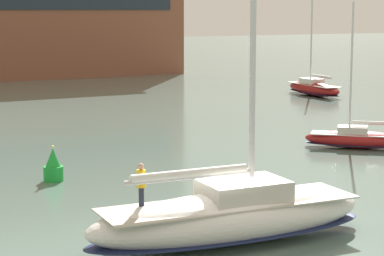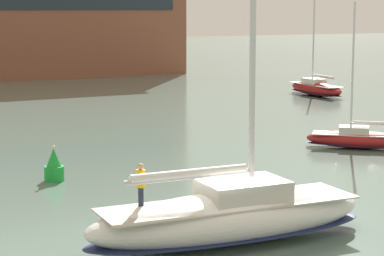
{
  "view_description": "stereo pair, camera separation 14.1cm",
  "coord_description": "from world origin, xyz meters",
  "px_view_note": "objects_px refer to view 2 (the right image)",
  "views": [
    {
      "loc": [
        -14.56,
        -23.53,
        8.79
      ],
      "look_at": [
        0.0,
        3.0,
        4.02
      ],
      "focal_mm": 70.0,
      "sensor_mm": 36.0,
      "label": 1
    },
    {
      "loc": [
        -14.43,
        -23.6,
        8.79
      ],
      "look_at": [
        0.0,
        3.0,
        4.02
      ],
      "focal_mm": 70.0,
      "sensor_mm": 36.0,
      "label": 2
    }
  ],
  "objects_px": {
    "sailboat_main": "(230,215)",
    "channel_buoy": "(54,167)",
    "sailboat_moored_mid_channel": "(316,88)",
    "sailboat_moored_near_marina": "(359,139)"
  },
  "relations": [
    {
      "from": "sailboat_main",
      "to": "channel_buoy",
      "type": "height_order",
      "value": "sailboat_main"
    },
    {
      "from": "sailboat_main",
      "to": "channel_buoy",
      "type": "xyz_separation_m",
      "value": [
        -2.61,
        13.3,
        -0.33
      ]
    },
    {
      "from": "sailboat_main",
      "to": "sailboat_moored_mid_channel",
      "type": "distance_m",
      "value": 51.23
    },
    {
      "from": "sailboat_moored_mid_channel",
      "to": "channel_buoy",
      "type": "relative_size",
      "value": 6.21
    },
    {
      "from": "sailboat_main",
      "to": "channel_buoy",
      "type": "distance_m",
      "value": 13.55
    },
    {
      "from": "sailboat_main",
      "to": "sailboat_moored_mid_channel",
      "type": "relative_size",
      "value": 1.36
    },
    {
      "from": "sailboat_moored_near_marina",
      "to": "channel_buoy",
      "type": "height_order",
      "value": "sailboat_moored_near_marina"
    },
    {
      "from": "sailboat_main",
      "to": "sailboat_moored_near_marina",
      "type": "bearing_deg",
      "value": 36.36
    },
    {
      "from": "sailboat_main",
      "to": "sailboat_moored_near_marina",
      "type": "xyz_separation_m",
      "value": [
        17.58,
        12.95,
        -0.44
      ]
    },
    {
      "from": "sailboat_moored_near_marina",
      "to": "sailboat_moored_mid_channel",
      "type": "bearing_deg",
      "value": 57.38
    }
  ]
}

